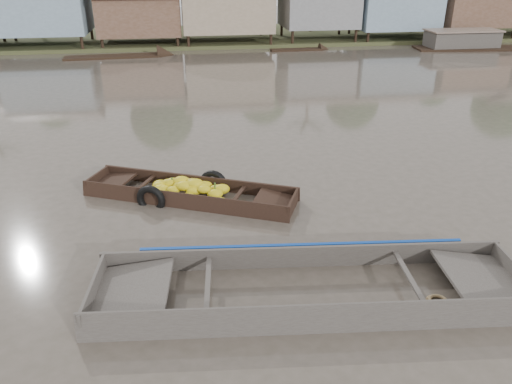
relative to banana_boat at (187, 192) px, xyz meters
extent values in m
plane|color=#4C453A|center=(1.15, -3.17, -0.18)|extent=(120.00, 120.00, 0.00)
cube|color=#384723|center=(1.15, 29.83, -0.18)|extent=(120.00, 12.00, 0.50)
cube|color=#7D98AD|center=(-9.35, 26.33, 2.52)|extent=(6.20, 5.20, 3.20)
cube|color=brown|center=(-2.65, 26.33, 2.02)|extent=(5.80, 4.60, 2.70)
cube|color=gray|center=(3.65, 26.33, 2.47)|extent=(6.50, 5.30, 3.30)
cube|color=gray|center=(10.65, 26.33, 2.42)|extent=(5.40, 4.70, 2.90)
cube|color=#7D98AD|center=(16.65, 26.33, 2.32)|extent=(6.00, 5.00, 3.10)
cube|color=brown|center=(23.15, 26.33, 2.27)|extent=(5.70, 4.90, 2.80)
cylinder|color=#473323|center=(-10.85, 30.83, 2.27)|extent=(0.28, 0.28, 4.90)
cylinder|color=#473323|center=(7.15, 30.83, 2.45)|extent=(0.28, 0.28, 5.25)
cylinder|color=#473323|center=(23.15, 30.83, 2.10)|extent=(0.28, 0.28, 4.55)
cube|color=black|center=(0.09, -0.03, -0.26)|extent=(5.72, 3.38, 0.08)
cube|color=black|center=(0.34, 0.54, -0.02)|extent=(5.44, 2.57, 0.55)
cube|color=black|center=(-0.17, -0.60, -0.02)|extent=(5.44, 2.57, 0.55)
cube|color=black|center=(2.72, -1.22, -0.02)|extent=(0.58, 1.19, 0.52)
cube|color=black|center=(2.26, -1.01, 0.04)|extent=(1.37, 1.42, 0.20)
cube|color=black|center=(-2.55, 1.16, -0.02)|extent=(0.58, 1.19, 0.52)
cube|color=black|center=(-2.09, 0.95, 0.04)|extent=(1.37, 1.42, 0.20)
cube|color=black|center=(-1.17, 0.54, 0.08)|extent=(0.60, 1.16, 0.05)
cube|color=black|center=(1.34, -0.60, 0.08)|extent=(0.60, 1.16, 0.05)
ellipsoid|color=yellow|center=(0.11, -0.16, 0.19)|extent=(0.51, 0.44, 0.26)
ellipsoid|color=yellow|center=(0.15, 0.04, 0.26)|extent=(0.43, 0.38, 0.22)
ellipsoid|color=yellow|center=(-0.82, 0.32, -0.01)|extent=(0.44, 0.38, 0.23)
ellipsoid|color=yellow|center=(0.22, -0.13, 0.29)|extent=(0.58, 0.50, 0.30)
ellipsoid|color=yellow|center=(-0.72, 0.00, 0.03)|extent=(0.56, 0.48, 0.29)
ellipsoid|color=yellow|center=(0.01, 0.23, 0.16)|extent=(0.50, 0.44, 0.26)
ellipsoid|color=yellow|center=(-0.50, 0.31, 0.16)|extent=(0.48, 0.42, 0.25)
ellipsoid|color=yellow|center=(-0.15, -0.01, 0.20)|extent=(0.53, 0.46, 0.27)
ellipsoid|color=yellow|center=(-0.89, 0.04, -0.03)|extent=(0.45, 0.39, 0.23)
ellipsoid|color=yellow|center=(-0.14, 0.13, 0.28)|extent=(0.54, 0.47, 0.28)
ellipsoid|color=yellow|center=(-0.70, 0.11, 0.07)|extent=(0.56, 0.49, 0.29)
ellipsoid|color=yellow|center=(0.47, 0.19, 0.08)|extent=(0.49, 0.42, 0.25)
ellipsoid|color=yellow|center=(-0.07, -0.13, 0.25)|extent=(0.54, 0.47, 0.28)
ellipsoid|color=yellow|center=(-0.74, 0.49, 0.06)|extent=(0.52, 0.45, 0.27)
ellipsoid|color=yellow|center=(0.53, 0.20, 0.07)|extent=(0.47, 0.41, 0.24)
ellipsoid|color=yellow|center=(-0.67, -0.02, 0.01)|extent=(0.55, 0.48, 0.28)
ellipsoid|color=yellow|center=(0.18, -0.28, 0.15)|extent=(0.49, 0.43, 0.25)
ellipsoid|color=yellow|center=(-0.06, 0.37, 0.16)|extent=(0.45, 0.39, 0.23)
ellipsoid|color=yellow|center=(-0.38, 0.25, 0.19)|extent=(0.57, 0.49, 0.29)
ellipsoid|color=yellow|center=(0.41, -0.24, 0.20)|extent=(0.52, 0.45, 0.27)
ellipsoid|color=yellow|center=(0.74, -0.49, 0.12)|extent=(0.52, 0.45, 0.27)
ellipsoid|color=yellow|center=(0.81, -0.04, 0.05)|extent=(0.49, 0.43, 0.25)
ellipsoid|color=yellow|center=(-0.62, 0.06, 0.08)|extent=(0.50, 0.44, 0.26)
ellipsoid|color=yellow|center=(0.85, -0.77, 0.01)|extent=(0.47, 0.41, 0.24)
ellipsoid|color=yellow|center=(-0.36, -0.13, 0.14)|extent=(0.43, 0.38, 0.22)
ellipsoid|color=yellow|center=(0.94, -0.17, 0.10)|extent=(0.55, 0.48, 0.28)
ellipsoid|color=yellow|center=(0.45, -0.38, 0.22)|extent=(0.44, 0.39, 0.23)
ellipsoid|color=yellow|center=(0.09, 0.11, 0.19)|extent=(0.54, 0.47, 0.28)
ellipsoid|color=yellow|center=(0.03, -0.39, 0.04)|extent=(0.46, 0.40, 0.23)
ellipsoid|color=yellow|center=(0.05, 0.27, 0.12)|extent=(0.46, 0.40, 0.24)
ellipsoid|color=yellow|center=(-0.08, 0.19, 0.17)|extent=(0.50, 0.43, 0.26)
ellipsoid|color=yellow|center=(-0.73, 0.30, 0.08)|extent=(0.57, 0.49, 0.29)
cylinder|color=#3F6626|center=(-0.39, 0.19, 0.28)|extent=(0.04, 0.04, 0.19)
cylinder|color=#3F6626|center=(0.28, -0.11, 0.28)|extent=(0.04, 0.04, 0.19)
cylinder|color=#3F6626|center=(0.75, -0.33, 0.28)|extent=(0.04, 0.04, 0.19)
torus|color=black|center=(0.76, 0.45, 0.00)|extent=(0.83, 0.51, 0.83)
torus|color=black|center=(-0.97, -0.33, 0.00)|extent=(0.83, 0.51, 0.83)
cube|color=#403A36|center=(2.27, -4.82, -0.26)|extent=(8.42, 2.55, 0.08)
cube|color=#403A36|center=(2.36, -3.81, 0.04)|extent=(8.45, 0.96, 0.68)
cube|color=#403A36|center=(2.17, -5.83, 0.04)|extent=(8.45, 0.96, 0.68)
cube|color=#403A36|center=(5.68, -5.14, 0.12)|extent=(1.60, 1.91, 0.26)
cube|color=#403A36|center=(-1.86, -4.43, 0.04)|extent=(0.25, 2.06, 0.64)
cube|color=#403A36|center=(-1.14, -4.50, 0.12)|extent=(1.60, 1.91, 0.26)
cube|color=#403A36|center=(0.29, -4.63, 0.18)|extent=(0.28, 1.99, 0.05)
cube|color=#403A36|center=(4.24, -5.00, 0.18)|extent=(0.28, 1.99, 0.05)
cube|color=#665E54|center=(2.27, -4.82, -0.20)|extent=(6.43, 2.20, 0.02)
cube|color=#0F3B98|center=(2.37, -3.74, 0.30)|extent=(6.83, 0.73, 0.17)
torus|color=olive|center=(4.68, -5.38, -0.17)|extent=(0.47, 0.47, 0.07)
torus|color=olive|center=(4.68, -5.38, -0.13)|extent=(0.38, 0.38, 0.07)
cube|color=black|center=(8.21, 22.71, -0.23)|extent=(3.68, 0.88, 0.35)
cube|color=black|center=(-4.31, 21.89, -0.23)|extent=(6.28, 1.77, 0.35)
cube|color=black|center=(21.50, 21.33, -0.23)|extent=(9.68, 3.13, 0.35)
cube|color=black|center=(20.15, 21.83, 0.37)|extent=(5.00, 2.00, 1.20)
camera|label=1|loc=(0.05, -12.57, 5.91)|focal=35.00mm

